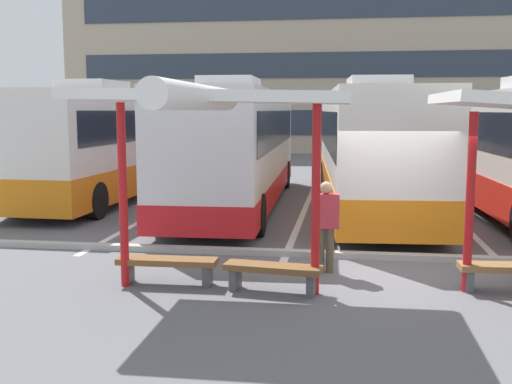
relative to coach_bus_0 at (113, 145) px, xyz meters
name	(u,v)px	position (x,y,z in m)	size (l,w,h in m)	color
ground_plane	(395,272)	(8.57, -8.44, -1.75)	(160.00, 160.00, 0.00)	slate
terminal_building	(360,48)	(8.61, 28.31, 5.84)	(41.04, 13.22, 17.91)	tan
coach_bus_0	(113,145)	(0.00, 0.00, 0.00)	(2.89, 11.38, 3.80)	silver
coach_bus_1	(238,147)	(4.43, -1.21, 0.04)	(2.83, 12.31, 3.79)	silver
coach_bus_2	(370,150)	(8.37, -1.15, 0.00)	(3.32, 12.50, 3.77)	silver
lane_stripe_0	(49,201)	(-1.78, -1.15, -1.74)	(0.16, 14.00, 0.01)	white
lane_stripe_1	(173,204)	(2.36, -1.15, -1.74)	(0.16, 14.00, 0.01)	white
lane_stripe_2	(306,207)	(6.50, -1.15, -1.74)	(0.16, 14.00, 0.01)	white
lane_stripe_3	(447,210)	(10.64, -1.15, -1.74)	(0.16, 14.00, 0.01)	white
waiting_shelter_0	(213,102)	(5.64, -10.24, 1.27)	(4.14, 4.57, 3.26)	red
bench_0	(167,265)	(4.74, -9.81, -1.41)	(1.68, 0.44, 0.45)	brown
bench_1	(273,272)	(6.54, -9.99, -1.42)	(1.61, 0.63, 0.45)	brown
bench_2	(507,271)	(10.25, -9.41, -1.42)	(1.54, 0.51, 0.45)	brown
platform_kerb	(391,256)	(8.57, -7.50, -1.69)	(44.00, 0.24, 0.12)	#ADADA8
waiting_passenger_1	(326,220)	(7.32, -8.66, -0.80)	(0.48, 0.23, 1.65)	brown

